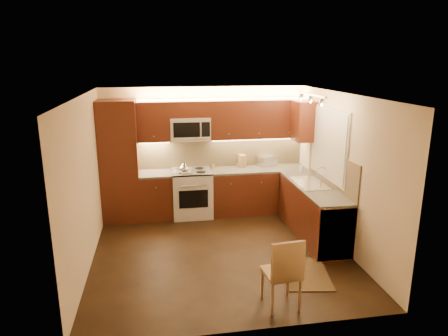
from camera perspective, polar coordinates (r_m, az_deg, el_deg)
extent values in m
cube|color=black|center=(6.69, -0.50, -11.67)|extent=(4.00, 4.00, 0.01)
cube|color=beige|center=(6.00, -0.55, 10.18)|extent=(4.00, 4.00, 0.01)
cube|color=beige|center=(8.15, -2.73, 2.55)|extent=(4.00, 0.01, 2.50)
cube|color=beige|center=(4.38, 3.63, -8.60)|extent=(4.00, 0.01, 2.50)
cube|color=beige|center=(6.25, -18.95, -2.12)|extent=(0.01, 4.00, 2.50)
cube|color=beige|center=(6.83, 16.30, -0.51)|extent=(0.01, 4.00, 2.50)
cube|color=#47190F|center=(7.86, -14.48, 0.87)|extent=(0.70, 0.60, 2.30)
cube|color=#47190F|center=(8.03, -9.44, -3.91)|extent=(0.62, 0.60, 0.86)
cube|color=#373532|center=(7.90, -9.58, -0.82)|extent=(0.62, 0.60, 0.04)
cube|color=#47190F|center=(8.27, 4.77, -3.20)|extent=(1.92, 0.60, 0.86)
cube|color=#373532|center=(8.14, 4.84, -0.19)|extent=(1.92, 0.60, 0.04)
cube|color=#47190F|center=(7.30, 12.35, -6.01)|extent=(0.60, 2.00, 0.86)
cube|color=#373532|center=(7.16, 12.55, -2.64)|extent=(0.60, 2.00, 0.04)
cube|color=silver|center=(6.71, 14.56, -8.07)|extent=(0.58, 0.60, 0.84)
cube|color=tan|center=(8.20, -0.29, 2.28)|extent=(3.30, 0.02, 0.60)
cube|color=tan|center=(7.18, 14.84, -0.06)|extent=(0.02, 2.00, 0.60)
cube|color=#47190F|center=(7.82, -9.90, 6.46)|extent=(0.62, 0.35, 0.75)
cube|color=#47190F|center=(8.06, 4.78, 6.88)|extent=(1.92, 0.35, 0.75)
cube|color=#47190F|center=(7.81, -4.86, 8.25)|extent=(0.76, 0.35, 0.31)
cube|color=#47190F|center=(7.89, 11.11, 6.49)|extent=(0.35, 0.50, 0.75)
cube|color=silver|center=(7.23, 14.53, 3.30)|extent=(0.03, 1.44, 1.24)
cube|color=silver|center=(7.22, 14.38, 3.30)|extent=(0.02, 1.36, 1.16)
cube|color=silver|center=(6.80, 12.11, 10.08)|extent=(0.04, 1.20, 0.03)
cube|color=silver|center=(8.32, 5.99, 1.02)|extent=(0.43, 0.38, 0.22)
cube|color=olive|center=(8.21, 2.57, 1.01)|extent=(0.15, 0.20, 0.25)
cylinder|color=silver|center=(8.11, -1.60, 0.27)|extent=(0.06, 0.06, 0.09)
cylinder|color=brown|center=(8.19, -1.43, 0.41)|extent=(0.06, 0.06, 0.09)
cylinder|color=silver|center=(8.18, 1.81, 0.43)|extent=(0.04, 0.04, 0.10)
cylinder|color=#AB8B33|center=(8.07, -1.56, 0.23)|extent=(0.05, 0.05, 0.10)
imported|color=white|center=(8.01, 10.90, 0.11)|extent=(0.09, 0.09, 0.17)
cube|color=black|center=(6.18, 11.34, -14.32)|extent=(0.78, 1.04, 0.01)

